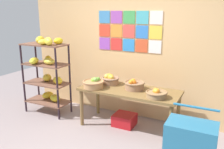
# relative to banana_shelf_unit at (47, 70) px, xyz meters

# --- Properties ---
(back_wall_with_art) EXTENTS (4.38, 0.07, 2.77)m
(back_wall_with_art) POSITION_rel_banana_shelf_unit_xyz_m (1.50, 0.66, 0.51)
(back_wall_with_art) COLOR tan
(back_wall_with_art) RESTS_ON ground
(banana_shelf_unit) EXTENTS (0.88, 0.53, 1.53)m
(banana_shelf_unit) POSITION_rel_banana_shelf_unit_xyz_m (0.00, 0.00, 0.00)
(banana_shelf_unit) COLOR black
(banana_shelf_unit) RESTS_ON ground
(display_table) EXTENTS (1.69, 0.70, 0.70)m
(display_table) POSITION_rel_banana_shelf_unit_xyz_m (1.69, 0.09, -0.26)
(display_table) COLOR brown
(display_table) RESTS_ON ground
(fruit_basket_back_right) EXTENTS (0.35, 0.35, 0.19)m
(fruit_basket_back_right) POSITION_rel_banana_shelf_unit_xyz_m (1.76, 0.13, -0.10)
(fruit_basket_back_right) COLOR #91684B
(fruit_basket_back_right) RESTS_ON display_table
(fruit_basket_centre) EXTENTS (0.33, 0.33, 0.15)m
(fruit_basket_centre) POSITION_rel_banana_shelf_unit_xyz_m (2.21, -0.08, -0.12)
(fruit_basket_centre) COLOR olive
(fruit_basket_centre) RESTS_ON display_table
(fruit_basket_right) EXTENTS (0.31, 0.31, 0.19)m
(fruit_basket_right) POSITION_rel_banana_shelf_unit_xyz_m (1.25, 0.23, -0.09)
(fruit_basket_right) COLOR #93694B
(fruit_basket_right) RESTS_ON display_table
(fruit_basket_back_left) EXTENTS (0.37, 0.37, 0.18)m
(fruit_basket_back_left) POSITION_rel_banana_shelf_unit_xyz_m (1.10, -0.09, -0.11)
(fruit_basket_back_left) COLOR #A8784A
(fruit_basket_back_left) RESTS_ON display_table
(produce_crate_under_table) EXTENTS (0.37, 0.34, 0.20)m
(produce_crate_under_table) POSITION_rel_banana_shelf_unit_xyz_m (1.58, 0.14, -0.78)
(produce_crate_under_table) COLOR #AD151A
(produce_crate_under_table) RESTS_ON ground
(shopping_cart) EXTENTS (0.59, 0.43, 0.84)m
(shopping_cart) POSITION_rel_banana_shelf_unit_xyz_m (2.84, -0.76, -0.39)
(shopping_cart) COLOR black
(shopping_cart) RESTS_ON ground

